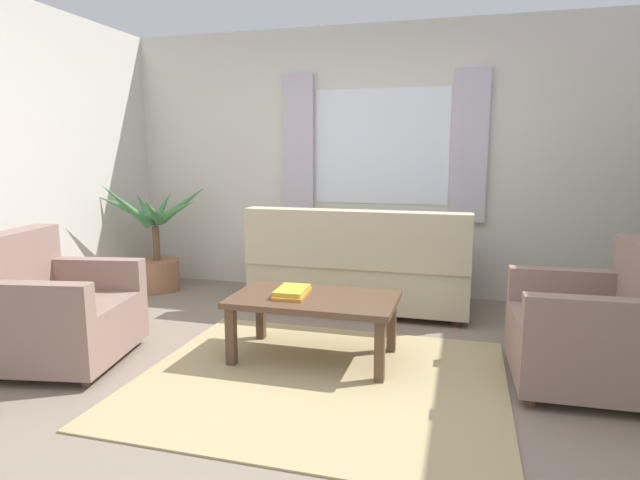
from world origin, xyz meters
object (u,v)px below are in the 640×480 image
object	(u,v)px
coffee_table	(314,305)
book_stack_on_table	(292,292)
couch	(360,269)
armchair_left	(53,311)
armchair_right	(596,330)
potted_plant	(156,248)

from	to	relation	value
coffee_table	book_stack_on_table	world-z (taller)	book_stack_on_table
couch	book_stack_on_table	distance (m)	1.26
armchair_left	armchair_right	xyz separation A→B (m)	(3.38, 0.55, 0.00)
potted_plant	couch	bearing A→B (deg)	-2.90
coffee_table	armchair_left	bearing A→B (deg)	-162.55
book_stack_on_table	potted_plant	distance (m)	2.33
armchair_left	armchair_right	world-z (taller)	same
coffee_table	potted_plant	bearing A→B (deg)	147.08
coffee_table	potted_plant	world-z (taller)	potted_plant
armchair_left	armchair_right	distance (m)	3.42
armchair_left	armchair_right	size ratio (longest dim) A/B	1.11
armchair_left	book_stack_on_table	bearing A→B (deg)	-81.55
armchair_right	book_stack_on_table	xyz separation A→B (m)	(-1.88, -0.04, 0.11)
couch	armchair_right	size ratio (longest dim) A/B	2.16
armchair_left	armchair_right	bearing A→B (deg)	-91.10
armchair_left	potted_plant	size ratio (longest dim) A/B	0.83
book_stack_on_table	armchair_right	bearing A→B (deg)	1.17
armchair_left	potted_plant	world-z (taller)	potted_plant
armchair_left	book_stack_on_table	xyz separation A→B (m)	(1.50, 0.51, 0.11)
book_stack_on_table	coffee_table	bearing A→B (deg)	3.79
armchair_right	couch	bearing A→B (deg)	-127.57
coffee_table	potted_plant	xyz separation A→B (m)	(-2.06, 1.33, 0.06)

